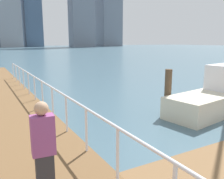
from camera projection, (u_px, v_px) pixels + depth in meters
ground_plane at (65, 84)px, 16.85m from camera, size 300.00×300.00×0.00m
boardwalk_railing at (86, 118)px, 5.54m from camera, size 0.06×26.05×1.08m
dock_piling_3 at (168, 92)px, 9.73m from camera, size 0.28×0.28×1.86m
pedestrian_0 at (44, 151)px, 3.78m from camera, size 0.38×0.25×1.67m
skyline_tower_3 at (9, 21)px, 118.59m from camera, size 10.65×9.99×25.59m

